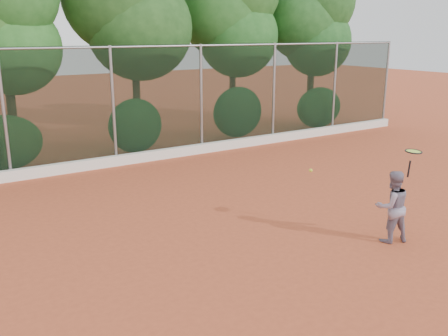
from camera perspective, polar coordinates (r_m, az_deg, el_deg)
ground at (r=9.57m, az=3.29°, el=-8.58°), size 80.00×80.00×0.00m
concrete_curb at (r=15.27m, az=-11.96°, el=0.86°), size 24.00×0.20×0.30m
tennis_player at (r=9.93m, az=18.65°, el=-4.19°), size 0.81×0.72×1.39m
chainlink_fence at (r=15.11m, az=-12.57°, el=7.29°), size 24.09×0.09×3.50m
foliage_backdrop at (r=16.69m, az=-17.43°, el=16.47°), size 23.70×3.63×7.55m
tennis_racket at (r=9.91m, az=20.79°, el=1.56°), size 0.38×0.38×0.54m
tennis_ball_in_flight at (r=8.48m, az=9.88°, el=-0.27°), size 0.06×0.06×0.06m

